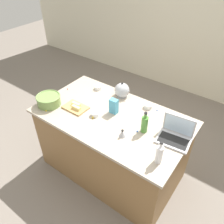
# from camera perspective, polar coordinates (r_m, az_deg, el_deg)

# --- Properties ---
(ground_plane) EXTENTS (12.00, 12.00, 0.00)m
(ground_plane) POSITION_cam_1_polar(r_m,az_deg,el_deg) (3.11, 0.00, -13.91)
(ground_plane) COLOR slate
(wall_back) EXTENTS (8.00, 0.10, 2.60)m
(wall_back) POSITION_cam_1_polar(r_m,az_deg,el_deg) (4.29, 20.94, 20.26)
(wall_back) COLOR beige
(wall_back) RESTS_ON ground
(island_counter) EXTENTS (1.68, 0.97, 0.90)m
(island_counter) POSITION_cam_1_polar(r_m,az_deg,el_deg) (2.77, 0.00, -8.15)
(island_counter) COLOR olive
(island_counter) RESTS_ON ground
(laptop) EXTENTS (0.33, 0.26, 0.22)m
(laptop) POSITION_cam_1_polar(r_m,az_deg,el_deg) (2.25, 15.56, -5.63)
(laptop) COLOR #B7B7BC
(laptop) RESTS_ON island_counter
(mixing_bowl_large) EXTENTS (0.27, 0.27, 0.12)m
(mixing_bowl_large) POSITION_cam_1_polar(r_m,az_deg,el_deg) (2.69, -15.57, 2.92)
(mixing_bowl_large) COLOR #72934C
(mixing_bowl_large) RESTS_ON island_counter
(bottle_vinegar) EXTENTS (0.06, 0.06, 0.23)m
(bottle_vinegar) POSITION_cam_1_polar(r_m,az_deg,el_deg) (1.98, 11.77, -10.26)
(bottle_vinegar) COLOR white
(bottle_vinegar) RESTS_ON island_counter
(bottle_olive) EXTENTS (0.07, 0.07, 0.24)m
(bottle_olive) POSITION_cam_1_polar(r_m,az_deg,el_deg) (2.24, 8.15, -2.98)
(bottle_olive) COLOR #4C8C38
(bottle_olive) RESTS_ON island_counter
(kettle) EXTENTS (0.21, 0.18, 0.20)m
(kettle) POSITION_cam_1_polar(r_m,az_deg,el_deg) (2.73, 2.53, 5.40)
(kettle) COLOR #ADADB2
(kettle) RESTS_ON island_counter
(cutting_board) EXTENTS (0.27, 0.18, 0.02)m
(cutting_board) POSITION_cam_1_polar(r_m,az_deg,el_deg) (2.60, -9.14, 1.12)
(cutting_board) COLOR tan
(cutting_board) RESTS_ON island_counter
(butter_stick_left) EXTENTS (0.11, 0.04, 0.04)m
(butter_stick_left) POSITION_cam_1_polar(r_m,az_deg,el_deg) (2.55, -8.97, 1.08)
(butter_stick_left) COLOR #F4E58C
(butter_stick_left) RESTS_ON cutting_board
(butter_stick_right) EXTENTS (0.11, 0.04, 0.04)m
(butter_stick_right) POSITION_cam_1_polar(r_m,az_deg,el_deg) (2.60, -8.97, 1.89)
(butter_stick_right) COLOR #F4E58C
(butter_stick_right) RESTS_ON cutting_board
(ramekin_small) EXTENTS (0.09, 0.09, 0.04)m
(ramekin_small) POSITION_cam_1_polar(r_m,az_deg,el_deg) (2.46, -4.31, -0.50)
(ramekin_small) COLOR white
(ramekin_small) RESTS_ON island_counter
(ramekin_medium) EXTENTS (0.09, 0.09, 0.05)m
(ramekin_medium) POSITION_cam_1_polar(r_m,az_deg,el_deg) (2.60, 9.09, 1.52)
(ramekin_medium) COLOR white
(ramekin_medium) RESTS_ON island_counter
(ramekin_wide) EXTENTS (0.09, 0.09, 0.04)m
(ramekin_wide) POSITION_cam_1_polar(r_m,az_deg,el_deg) (2.90, -3.53, 6.19)
(ramekin_wide) COLOR white
(ramekin_wide) RESTS_ON island_counter
(kitchen_timer) EXTENTS (0.07, 0.07, 0.08)m
(kitchen_timer) POSITION_cam_1_polar(r_m,az_deg,el_deg) (2.20, 2.61, -5.38)
(kitchen_timer) COLOR #B2B2B7
(kitchen_timer) RESTS_ON island_counter
(candy_bag) EXTENTS (0.09, 0.06, 0.17)m
(candy_bag) POSITION_cam_1_polar(r_m,az_deg,el_deg) (2.46, 0.44, 1.47)
(candy_bag) COLOR #4CA5CC
(candy_bag) RESTS_ON island_counter
(candy_0) EXTENTS (0.02, 0.02, 0.02)m
(candy_0) POSITION_cam_1_polar(r_m,az_deg,el_deg) (2.43, -4.86, -1.44)
(candy_0) COLOR yellow
(candy_0) RESTS_ON island_counter
(candy_2) EXTENTS (0.02, 0.02, 0.02)m
(candy_2) POSITION_cam_1_polar(r_m,az_deg,el_deg) (2.62, -16.18, 0.28)
(candy_2) COLOR yellow
(candy_2) RESTS_ON island_counter
(candy_3) EXTENTS (0.02, 0.02, 0.02)m
(candy_3) POSITION_cam_1_polar(r_m,az_deg,el_deg) (2.28, 6.36, -4.80)
(candy_3) COLOR blue
(candy_3) RESTS_ON island_counter
(candy_4) EXTENTS (0.01, 0.01, 0.01)m
(candy_4) POSITION_cam_1_polar(r_m,az_deg,el_deg) (2.58, 11.24, 0.46)
(candy_4) COLOR blue
(candy_4) RESTS_ON island_counter
(candy_5) EXTENTS (0.02, 0.02, 0.02)m
(candy_5) POSITION_cam_1_polar(r_m,az_deg,el_deg) (2.97, -3.81, 6.72)
(candy_5) COLOR yellow
(candy_5) RESTS_ON island_counter
(candy_6) EXTENTS (0.01, 0.01, 0.01)m
(candy_6) POSITION_cam_1_polar(r_m,az_deg,el_deg) (2.94, -11.09, 5.68)
(candy_6) COLOR red
(candy_6) RESTS_ON island_counter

